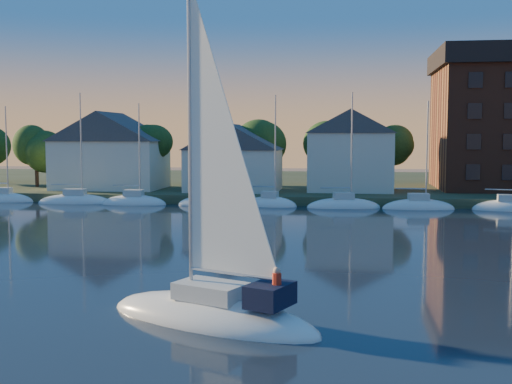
% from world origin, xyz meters
% --- Properties ---
extents(ground, '(260.00, 260.00, 0.00)m').
position_xyz_m(ground, '(0.00, 0.00, 0.00)').
color(ground, black).
rests_on(ground, ground).
extents(shoreline_land, '(160.00, 50.00, 2.00)m').
position_xyz_m(shoreline_land, '(0.00, 75.00, 0.00)').
color(shoreline_land, '#313B22').
rests_on(shoreline_land, ground).
extents(wooden_dock, '(120.00, 3.00, 1.00)m').
position_xyz_m(wooden_dock, '(0.00, 52.00, 0.00)').
color(wooden_dock, brown).
rests_on(wooden_dock, ground).
extents(clubhouse_west, '(13.65, 9.45, 9.64)m').
position_xyz_m(clubhouse_west, '(-22.00, 58.00, 5.93)').
color(clubhouse_west, silver).
rests_on(clubhouse_west, shoreline_land).
extents(clubhouse_centre, '(11.55, 8.40, 8.08)m').
position_xyz_m(clubhouse_centre, '(-6.00, 57.00, 5.13)').
color(clubhouse_centre, silver).
rests_on(clubhouse_centre, shoreline_land).
extents(clubhouse_east, '(10.50, 8.40, 9.80)m').
position_xyz_m(clubhouse_east, '(8.00, 59.00, 6.00)').
color(clubhouse_east, silver).
rests_on(clubhouse_east, shoreline_land).
extents(tree_line, '(93.40, 5.40, 8.90)m').
position_xyz_m(tree_line, '(2.00, 63.00, 7.18)').
color(tree_line, '#3A2B1A').
rests_on(tree_line, shoreline_land).
extents(moored_fleet, '(79.50, 2.40, 12.05)m').
position_xyz_m(moored_fleet, '(-4.00, 49.00, 0.10)').
color(moored_fleet, white).
rests_on(moored_fleet, ground).
extents(hero_sailboat, '(10.63, 6.95, 15.59)m').
position_xyz_m(hero_sailboat, '(2.27, 5.99, 0.64)').
color(hero_sailboat, white).
rests_on(hero_sailboat, ground).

